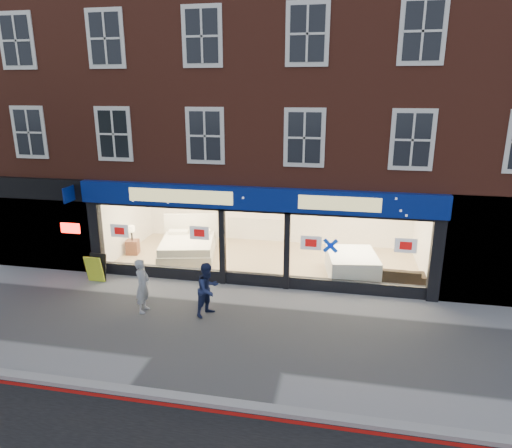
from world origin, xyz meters
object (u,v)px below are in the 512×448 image
(display_bed, at_px, (188,247))
(pedestrian_blue, at_px, (208,289))
(mattress_stack, at_px, (352,265))
(a_board, at_px, (96,268))
(pedestrian_grey, at_px, (143,286))
(sofa, at_px, (399,275))

(display_bed, xyz_separation_m, pedestrian_blue, (2.07, -4.13, 0.29))
(mattress_stack, distance_m, a_board, 8.52)
(display_bed, xyz_separation_m, pedestrian_grey, (0.18, -4.28, 0.31))
(display_bed, distance_m, pedestrian_blue, 4.62)
(display_bed, height_order, pedestrian_grey, pedestrian_grey)
(pedestrian_blue, bearing_deg, sofa, -32.22)
(pedestrian_blue, bearing_deg, mattress_stack, -21.48)
(a_board, bearing_deg, display_bed, 49.84)
(mattress_stack, xyz_separation_m, sofa, (1.50, -0.26, -0.14))
(mattress_stack, bearing_deg, sofa, -9.95)
(pedestrian_blue, bearing_deg, a_board, 98.60)
(sofa, bearing_deg, pedestrian_blue, 32.21)
(sofa, xyz_separation_m, pedestrian_grey, (-7.36, -3.30, 0.43))
(a_board, bearing_deg, sofa, 10.31)
(mattress_stack, height_order, pedestrian_grey, pedestrian_grey)
(sofa, distance_m, pedestrian_blue, 6.33)
(display_bed, relative_size, pedestrian_blue, 1.80)
(display_bed, xyz_separation_m, a_board, (-2.27, -2.61, -0.01))
(sofa, bearing_deg, a_board, 11.74)
(display_bed, height_order, sofa, display_bed)
(display_bed, bearing_deg, sofa, -20.14)
(mattress_stack, relative_size, a_board, 2.38)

